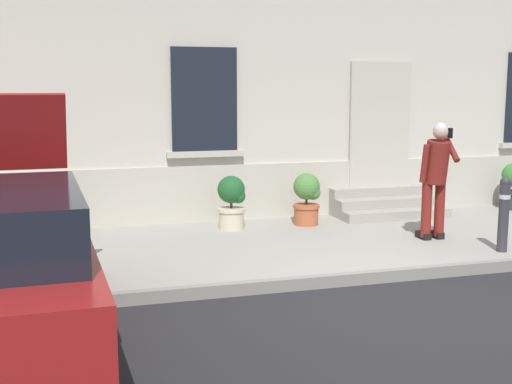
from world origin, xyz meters
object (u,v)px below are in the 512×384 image
at_px(person_on_phone, 436,173).
at_px(planter_cream, 232,201).
at_px(planter_olive, 53,205).
at_px(bollard_near_person, 504,211).
at_px(planter_terracotta, 307,198).

height_order(person_on_phone, planter_cream, person_on_phone).
bearing_deg(planter_olive, bollard_near_person, -25.69).
distance_m(person_on_phone, planter_cream, 3.18).
xyz_separation_m(person_on_phone, planter_olive, (-5.44, 1.96, -0.54)).
bearing_deg(planter_cream, planter_terracotta, -0.94).
xyz_separation_m(person_on_phone, planter_cream, (-2.70, 1.58, -0.54)).
bearing_deg(planter_terracotta, bollard_near_person, -51.75).
height_order(bollard_near_person, person_on_phone, person_on_phone).
relative_size(planter_olive, planter_cream, 1.00).
distance_m(bollard_near_person, planter_olive, 6.62).
bearing_deg(planter_cream, person_on_phone, -30.38).
relative_size(bollard_near_person, person_on_phone, 0.60).
relative_size(planter_olive, planter_terracotta, 1.00).
distance_m(bollard_near_person, planter_terracotta, 3.15).
bearing_deg(planter_olive, planter_cream, -7.81).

